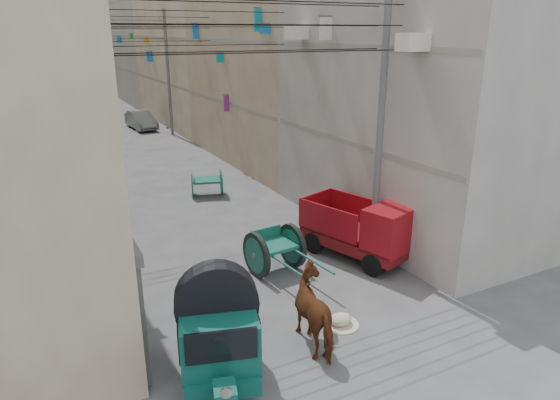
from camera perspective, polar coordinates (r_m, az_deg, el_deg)
building_row_right at (r=41.46m, az=-9.14°, el=18.25°), size 8.00×62.00×14.00m
end_cap_building at (r=71.32m, az=-24.31°, el=17.06°), size 22.00×10.00×13.00m
shutters_left at (r=16.40m, az=-20.90°, el=-0.91°), size 0.18×14.40×2.88m
signboards at (r=27.50m, az=-16.35°, el=11.26°), size 8.22×40.52×5.67m
ac_units at (r=15.67m, az=8.33°, el=21.39°), size 0.70×6.55×3.35m
utility_poles at (r=22.92m, az=-14.01°, el=11.54°), size 7.40×22.20×8.00m
overhead_cables at (r=20.24m, az=-12.75°, el=18.61°), size 7.40×22.52×1.12m
auto_rickshaw at (r=10.03m, az=-7.11°, el=-14.66°), size 2.11×2.91×1.97m
tonga_cart at (r=14.46m, az=-0.60°, el=-5.67°), size 1.49×3.01×1.32m
mini_truck at (r=15.21m, az=9.91°, el=-3.74°), size 2.47×3.70×1.91m
second_cart at (r=21.38m, az=-8.37°, el=2.10°), size 1.57×1.47×1.15m
feed_sack at (r=12.32m, az=6.93°, el=-13.39°), size 0.55×0.44×0.28m
horse at (r=11.26m, az=4.49°, el=-12.50°), size 1.07×2.04×1.66m
distant_car_white at (r=31.46m, az=-21.39°, el=6.24°), size 1.96×3.37×1.08m
distant_car_grey at (r=37.37m, az=-15.60°, el=8.80°), size 1.64×3.97×1.28m
distant_car_green at (r=45.57m, az=-20.20°, el=10.03°), size 3.08×4.77×1.29m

